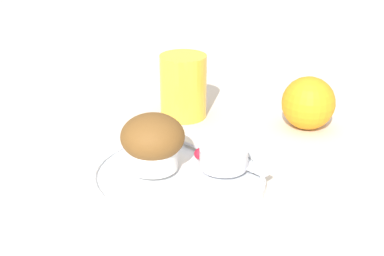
# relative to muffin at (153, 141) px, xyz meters

# --- Properties ---
(ground_plane) EXTENTS (3.00, 3.00, 0.00)m
(ground_plane) POSITION_rel_muffin_xyz_m (0.04, 0.03, -0.06)
(ground_plane) COLOR beige
(plate) EXTENTS (0.21, 0.21, 0.02)m
(plate) POSITION_rel_muffin_xyz_m (0.03, 0.01, -0.05)
(plate) COLOR white
(plate) RESTS_ON ground_plane
(muffin) EXTENTS (0.08, 0.08, 0.07)m
(muffin) POSITION_rel_muffin_xyz_m (0.00, 0.00, 0.00)
(muffin) COLOR silver
(muffin) RESTS_ON plate
(cream_ramekin) EXTENTS (0.06, 0.06, 0.02)m
(cream_ramekin) POSITION_rel_muffin_xyz_m (0.07, 0.05, -0.02)
(cream_ramekin) COLOR silver
(cream_ramekin) RESTS_ON plate
(berry_pair) EXTENTS (0.03, 0.01, 0.01)m
(berry_pair) POSITION_rel_muffin_xyz_m (0.05, 0.05, -0.03)
(berry_pair) COLOR #B7192D
(berry_pair) RESTS_ON plate
(butter_knife) EXTENTS (0.17, 0.05, 0.00)m
(butter_knife) POSITION_rel_muffin_xyz_m (0.05, 0.07, -0.03)
(butter_knife) COLOR #B7B7BC
(butter_knife) RESTS_ON plate
(orange_fruit) EXTENTS (0.08, 0.08, 0.08)m
(orange_fruit) POSITION_rel_muffin_xyz_m (0.10, 0.26, -0.02)
(orange_fruit) COLOR orange
(orange_fruit) RESTS_ON ground_plane
(juice_glass) EXTENTS (0.07, 0.07, 0.10)m
(juice_glass) POSITION_rel_muffin_xyz_m (-0.08, 0.20, -0.00)
(juice_glass) COLOR gold
(juice_glass) RESTS_ON ground_plane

